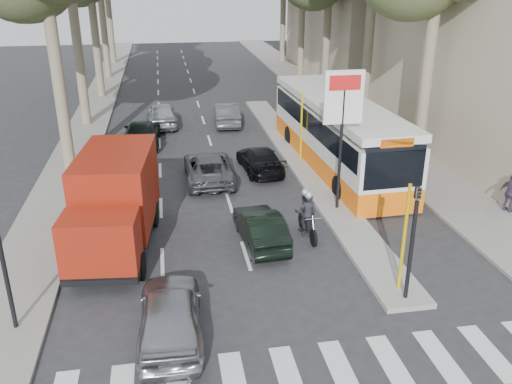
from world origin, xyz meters
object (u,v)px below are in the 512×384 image
at_px(dark_hatchback, 260,227).
at_px(city_bus, 336,131).
at_px(red_truck, 115,201).
at_px(silver_hatchback, 170,314).
at_px(motorcycle, 306,214).

relative_size(dark_hatchback, city_bus, 0.29).
xyz_separation_m(red_truck, city_bus, (9.96, 6.84, 0.04)).
relative_size(silver_hatchback, red_truck, 0.65).
height_order(dark_hatchback, motorcycle, motorcycle).
relative_size(dark_hatchback, red_truck, 0.58).
bearing_deg(motorcycle, city_bus, 62.67).
height_order(silver_hatchback, city_bus, city_bus).
distance_m(silver_hatchback, dark_hatchback, 5.80).
bearing_deg(silver_hatchback, motorcycle, -132.19).
distance_m(silver_hatchback, red_truck, 5.72).
bearing_deg(city_bus, red_truck, -147.79).
bearing_deg(motorcycle, silver_hatchback, -135.96).
height_order(red_truck, motorcycle, red_truck).
xyz_separation_m(silver_hatchback, red_truck, (-1.66, 5.38, 1.02)).
bearing_deg(city_bus, motorcycle, -117.52).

